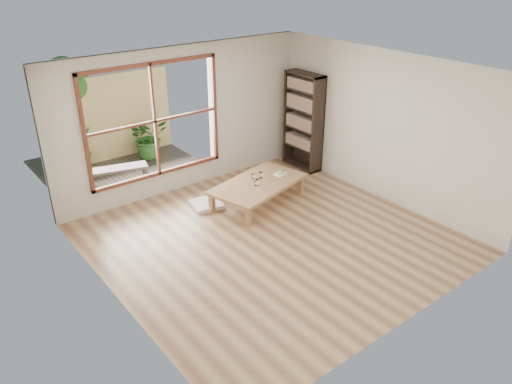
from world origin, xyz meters
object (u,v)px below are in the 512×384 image
low_table (258,185)px  garden_bench (117,171)px  food_tray (281,173)px  bookshelf (303,121)px

low_table → garden_bench: size_ratio=1.65×
low_table → food_tray: food_tray is taller
food_tray → garden_bench: size_ratio=0.25×
bookshelf → garden_bench: (-3.38, 1.43, -0.65)m
low_table → food_tray: bearing=-10.5°
low_table → food_tray: size_ratio=6.64×
bookshelf → food_tray: (-1.14, -0.68, -0.57)m
food_tray → low_table: bearing=170.9°
bookshelf → garden_bench: bearing=157.1°
bookshelf → food_tray: size_ratio=6.74×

